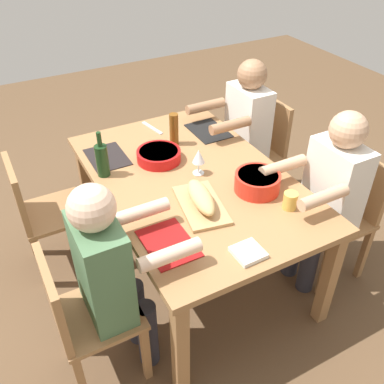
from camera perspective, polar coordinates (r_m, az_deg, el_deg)
The scene contains 22 objects.
ground_plane at distance 3.05m, azimuth -0.00°, elevation -9.53°, with size 8.00×8.00×0.00m, color brown.
dining_table at distance 2.62m, azimuth -0.00°, elevation 0.55°, with size 1.66×1.07×0.74m.
chair_near_right at distance 3.43m, azimuth 9.12°, elevation 6.05°, with size 0.40×0.40×0.85m.
diner_near_right at distance 3.23m, azimuth 6.82°, elevation 8.59°, with size 0.41×0.53×1.20m.
chair_near_left at distance 2.90m, azimuth 19.61°, elevation -2.29°, with size 0.40×0.40×0.85m.
diner_near_left at distance 2.66m, azimuth 17.74°, elevation 0.11°, with size 0.41×0.53×1.20m.
chair_far_right at distance 2.89m, azimuth -19.64°, elevation -2.36°, with size 0.40×0.40×0.85m.
chair_far_left at distance 2.23m, azimuth -14.62°, elevation -15.56°, with size 0.40×0.40×0.85m.
diner_far_left at distance 2.09m, azimuth -10.65°, elevation -10.30°, with size 0.41×0.53×1.20m.
serving_bowl_pasta at distance 2.72m, azimuth -4.45°, elevation 4.97°, with size 0.28×0.28×0.07m.
serving_bowl_fruit at distance 2.46m, azimuth 8.72°, elevation 1.43°, with size 0.26×0.26×0.11m.
cutting_board at distance 2.34m, azimuth 1.22°, elevation -1.76°, with size 0.40×0.22×0.02m, color tan.
bread_loaf at distance 2.30m, azimuth 1.24°, elevation -0.69°, with size 0.32×0.11×0.09m, color tan.
wine_bottle at distance 2.59m, azimuth -11.89°, elevation 4.26°, with size 0.08×0.08×0.29m.
beer_bottle at distance 2.86m, azimuth -2.43°, elevation 8.35°, with size 0.06×0.06×0.22m, color brown.
wine_glass at distance 2.54m, azimuth 0.89°, elevation 4.66°, with size 0.08×0.08×0.17m.
placemat_near_right at distance 3.07m, azimuth 2.20°, elevation 8.17°, with size 0.32×0.23×0.01m, color black.
cup_near_left at distance 2.37m, azimuth 12.94°, elevation -1.14°, with size 0.08×0.08×0.10m, color gold.
placemat_far_right at distance 2.81m, azimuth -11.24°, elevation 4.59°, with size 0.32×0.23×0.01m, color black.
placemat_far_left at distance 2.12m, azimuth -3.17°, elevation -6.84°, with size 0.32×0.23×0.01m, color maroon.
carving_knife at distance 3.11m, azimuth -5.33°, elevation 8.51°, with size 0.23×0.02×0.01m, color silver.
napkin_stack at distance 2.08m, azimuth 7.51°, elevation -8.00°, with size 0.14×0.14×0.02m, color white.
Camera 1 is at (-1.87, 1.00, 2.20)m, focal length 39.99 mm.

